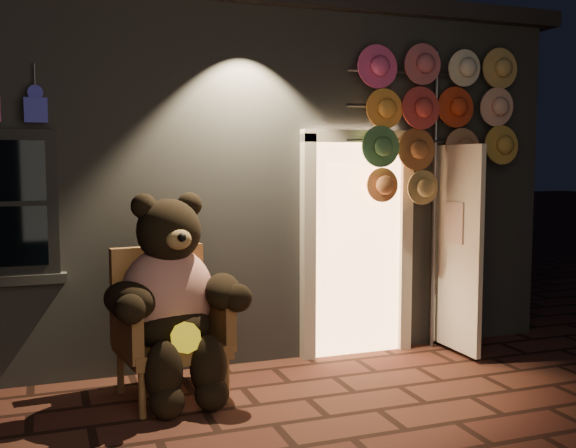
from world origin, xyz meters
TOP-DOWN VIEW (x-y plane):
  - ground at (0.00, 0.00)m, footprint 60.00×60.00m
  - shop_building at (0.00, 3.99)m, footprint 7.30×5.95m
  - wicker_armchair at (-0.61, 0.90)m, footprint 0.91×0.84m
  - teddy_bear at (-0.59, 0.75)m, footprint 1.18×0.99m
  - hat_rack at (2.09, 1.28)m, footprint 1.82×0.22m

SIDE VIEW (x-z plane):
  - ground at x=0.00m, z-range 0.00..0.00m
  - wicker_armchair at x=-0.61m, z-range 0.00..1.19m
  - teddy_bear at x=-0.59m, z-range 0.00..1.64m
  - shop_building at x=0.00m, z-range -0.02..3.49m
  - hat_rack at x=2.09m, z-range 0.79..3.78m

